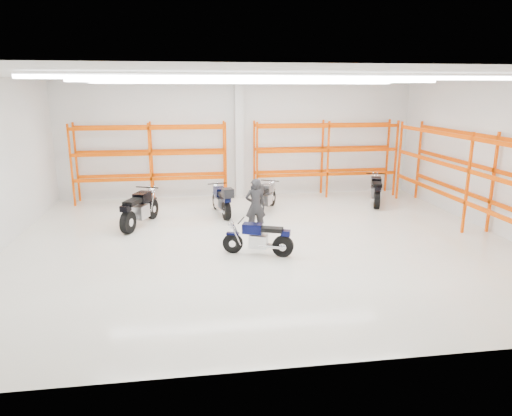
{
  "coord_description": "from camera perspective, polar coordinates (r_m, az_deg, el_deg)",
  "views": [
    {
      "loc": [
        -1.92,
        -12.05,
        4.16
      ],
      "look_at": [
        -0.1,
        0.5,
        0.87
      ],
      "focal_mm": 32.0,
      "sensor_mm": 36.0,
      "label": 1
    }
  ],
  "objects": [
    {
      "name": "pallet_racking_side",
      "position": [
        14.87,
        26.36,
        3.97
      ],
      "size": [
        0.87,
        9.07,
        3.0
      ],
      "color": "#F94300",
      "rests_on": "ground"
    },
    {
      "name": "standing_man",
      "position": [
        13.46,
        -0.07,
        0.24
      ],
      "size": [
        0.62,
        0.42,
        1.66
      ],
      "primitive_type": "imported",
      "rotation": [
        0.0,
        0.0,
        3.1
      ],
      "color": "black",
      "rests_on": "ground"
    },
    {
      "name": "motorcycle_back_d",
      "position": [
        17.57,
        14.75,
        2.06
      ],
      "size": [
        0.99,
        2.12,
        1.08
      ],
      "color": "black",
      "rests_on": "ground"
    },
    {
      "name": "motorcycle_back_c",
      "position": [
        15.92,
        1.03,
        1.36
      ],
      "size": [
        1.19,
        1.99,
        1.1
      ],
      "color": "black",
      "rests_on": "ground"
    },
    {
      "name": "pallet_racking_back_left",
      "position": [
        17.75,
        -13.03,
        6.5
      ],
      "size": [
        5.67,
        0.87,
        3.0
      ],
      "color": "#F94300",
      "rests_on": "ground"
    },
    {
      "name": "structural_column",
      "position": [
        18.07,
        -2.11,
        8.48
      ],
      "size": [
        0.32,
        0.32,
        4.5
      ],
      "primitive_type": "cube",
      "color": "white",
      "rests_on": "ground"
    },
    {
      "name": "ground",
      "position": [
        12.89,
        0.77,
        -4.27
      ],
      "size": [
        14.0,
        14.0,
        0.0
      ],
      "primitive_type": "plane",
      "color": "silver",
      "rests_on": "ground"
    },
    {
      "name": "pallet_racking_back_right",
      "position": [
        18.47,
        8.64,
        7.01
      ],
      "size": [
        5.67,
        0.87,
        3.0
      ],
      "color": "#F94300",
      "rests_on": "ground"
    },
    {
      "name": "motorcycle_back_a",
      "position": [
        14.64,
        -14.45,
        -0.25
      ],
      "size": [
        1.1,
        2.22,
        1.14
      ],
      "color": "black",
      "rests_on": "ground"
    },
    {
      "name": "room_shell",
      "position": [
        12.26,
        0.81,
        10.45
      ],
      "size": [
        14.02,
        12.02,
        4.51
      ],
      "color": "silver",
      "rests_on": "ground"
    },
    {
      "name": "motorcycle_back_b",
      "position": [
        15.46,
        -4.25,
        0.92
      ],
      "size": [
        0.79,
        2.13,
        1.1
      ],
      "color": "black",
      "rests_on": "ground"
    },
    {
      "name": "motorcycle_main",
      "position": [
        11.77,
        0.62,
        -3.92
      ],
      "size": [
        1.8,
        0.87,
        0.92
      ],
      "color": "black",
      "rests_on": "ground"
    }
  ]
}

